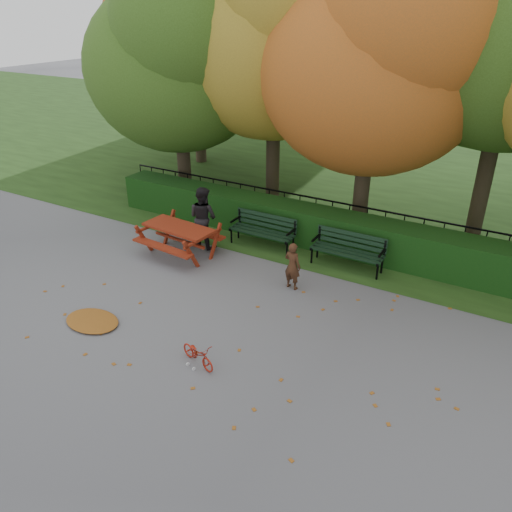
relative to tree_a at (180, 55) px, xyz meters
The scene contains 16 objects.
ground 8.86m from the tree_a, 47.07° to the right, with size 90.00×90.00×0.00m, color slate.
grass_strip 10.87m from the tree_a, 58.37° to the left, with size 90.00×90.00×0.00m, color #1C3612.
hedge 6.65m from the tree_a, 11.73° to the right, with size 13.00×0.90×1.00m, color black.
iron_fence 6.55m from the tree_a, ahead, with size 14.00×0.04×1.02m.
tree_a is the anchor object (origin of this frame).
tree_b 3.11m from the tree_a, 23.05° to the left, with size 6.72×6.40×8.79m.
tree_c 6.04m from the tree_a, ahead, with size 6.30×6.00×8.00m.
tree_f 4.31m from the tree_a, 117.98° to the left, with size 6.93×6.60×9.19m.
bench_left 5.89m from the tree_a, 25.76° to the right, with size 1.80×0.57×0.88m.
bench_right 7.69m from the tree_a, 16.61° to the right, with size 1.80×0.57×0.88m.
picnic_table 5.66m from the tree_a, 56.64° to the right, with size 2.00×1.67×0.91m.
leaf_pile 8.58m from the tree_a, 69.21° to the right, with size 1.22×0.85×0.08m, color brown.
leaf_scatter 8.67m from the tree_a, 45.49° to the right, with size 9.00×5.70×0.01m, color brown, non-canonical shape.
child 7.66m from the tree_a, 32.30° to the right, with size 0.42×0.27×1.14m, color #3E2313.
adult 5.19m from the tree_a, 47.02° to the right, with size 0.81×0.63×1.67m, color black.
bicycle 9.64m from the tree_a, 52.26° to the right, with size 0.30×0.86×0.45m, color #A01D0E.
Camera 1 is at (4.62, -7.01, 5.91)m, focal length 35.00 mm.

